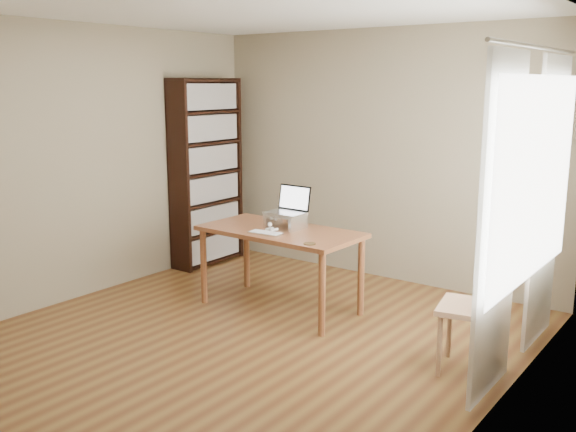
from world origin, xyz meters
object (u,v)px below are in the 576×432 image
(bookshelf, at_px, (207,173))
(keyboard, at_px, (265,233))
(desk, at_px, (280,239))
(laptop, at_px, (289,206))
(cat, at_px, (287,221))
(chair, at_px, (483,301))

(bookshelf, distance_m, keyboard, 1.91)
(keyboard, bearing_deg, desk, 86.30)
(laptop, relative_size, keyboard, 1.12)
(desk, xyz_separation_m, laptop, (-0.00, 0.14, 0.29))
(desk, relative_size, keyboard, 4.76)
(bookshelf, distance_m, cat, 1.75)
(keyboard, bearing_deg, laptop, 85.72)
(laptop, distance_m, chair, 2.04)
(keyboard, xyz_separation_m, chair, (1.96, -0.02, -0.21))
(desk, relative_size, chair, 1.47)
(laptop, bearing_deg, chair, -9.79)
(laptop, xyz_separation_m, chair, (1.97, -0.38, -0.40))
(laptop, xyz_separation_m, cat, (-0.00, -0.03, -0.14))
(laptop, height_order, cat, laptop)
(chair, bearing_deg, keyboard, 168.09)
(chair, bearing_deg, cat, 158.58)
(cat, height_order, chair, chair)
(laptop, bearing_deg, bookshelf, 160.28)
(bookshelf, xyz_separation_m, chair, (3.58, -0.99, -0.50))
(desk, bearing_deg, laptop, 91.06)
(cat, bearing_deg, keyboard, -80.59)
(keyboard, bearing_deg, chair, -5.66)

